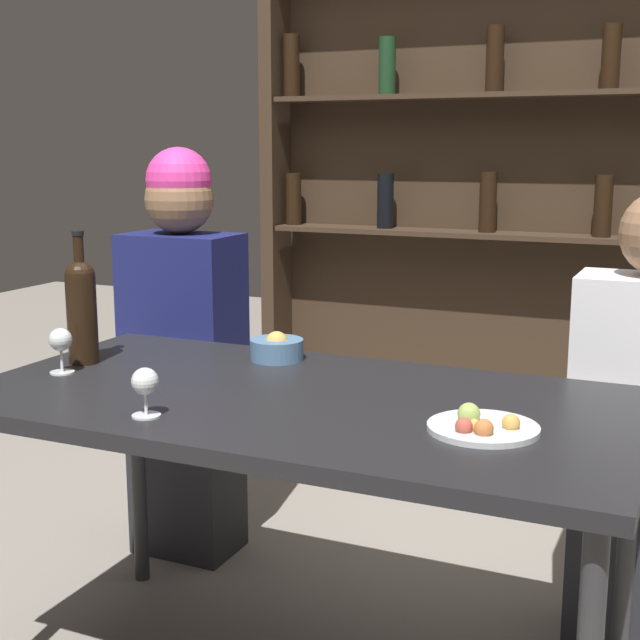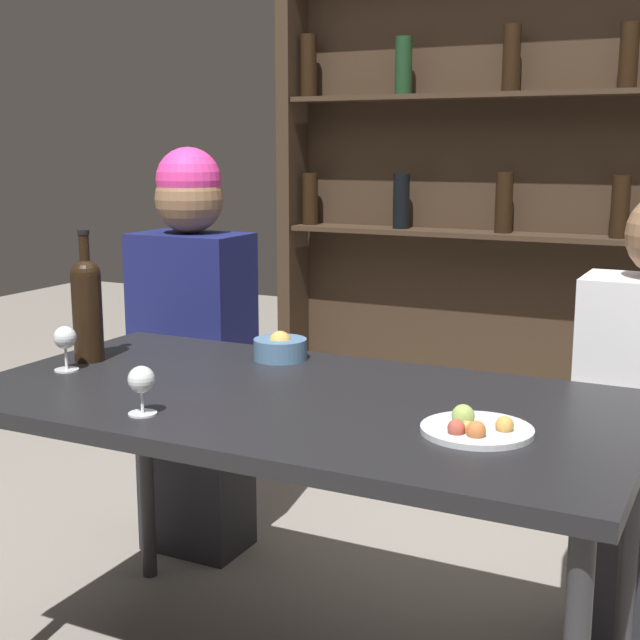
% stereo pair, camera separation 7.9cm
% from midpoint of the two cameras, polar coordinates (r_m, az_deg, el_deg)
% --- Properties ---
extents(dining_table, '(1.50, 0.79, 0.75)m').
position_cam_midpoint_polar(dining_table, '(2.02, -0.38, -6.47)').
color(dining_table, black).
rests_on(dining_table, ground_plane).
extents(wine_rack_wall, '(1.93, 0.21, 2.28)m').
position_cam_midpoint_polar(wine_rack_wall, '(3.62, 12.69, 8.94)').
color(wine_rack_wall, '#38281C').
rests_on(wine_rack_wall, ground_plane).
extents(wine_bottle, '(0.08, 0.08, 0.34)m').
position_cam_midpoint_polar(wine_bottle, '(2.35, -13.76, 0.96)').
color(wine_bottle, black).
rests_on(wine_bottle, dining_table).
extents(wine_glass_0, '(0.06, 0.06, 0.10)m').
position_cam_midpoint_polar(wine_glass_0, '(1.87, -10.17, -3.95)').
color(wine_glass_0, silver).
rests_on(wine_glass_0, dining_table).
extents(wine_glass_1, '(0.06, 0.06, 0.11)m').
position_cam_midpoint_polar(wine_glass_1, '(2.27, -15.05, -1.25)').
color(wine_glass_1, silver).
rests_on(wine_glass_1, dining_table).
extents(food_plate_0, '(0.22, 0.22, 0.05)m').
position_cam_midpoint_polar(food_plate_0, '(1.77, 11.20, -6.80)').
color(food_plate_0, silver).
rests_on(food_plate_0, dining_table).
extents(snack_bowl, '(0.14, 0.14, 0.08)m').
position_cam_midpoint_polar(snack_bowl, '(2.32, -1.58, -1.81)').
color(snack_bowl, '#4C7299').
rests_on(snack_bowl, dining_table).
extents(seated_person_left, '(0.35, 0.22, 1.29)m').
position_cam_midpoint_polar(seated_person_left, '(2.84, -7.31, -2.28)').
color(seated_person_left, '#26262B').
rests_on(seated_person_left, ground_plane).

